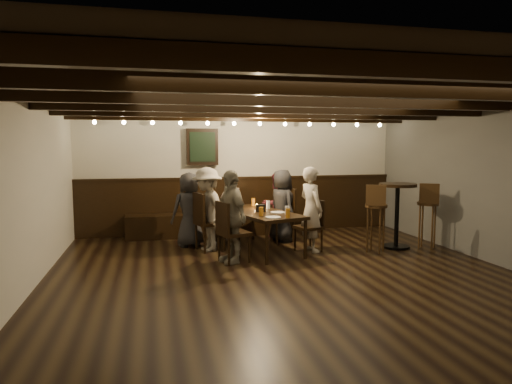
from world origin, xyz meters
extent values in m
plane|color=black|center=(0.00, 0.00, 0.00)|extent=(7.00, 7.00, 0.00)
plane|color=black|center=(0.00, 0.00, 2.40)|extent=(7.00, 7.00, 0.00)
plane|color=silver|center=(0.00, 3.50, 1.20)|extent=(6.50, 0.00, 6.50)
plane|color=#545451|center=(3.25, 0.00, 1.20)|extent=(0.00, 7.00, 7.00)
plane|color=silver|center=(-3.25, 0.00, 1.20)|extent=(0.00, 7.00, 7.00)
cube|color=black|center=(0.00, 3.46, 0.55)|extent=(6.50, 0.08, 1.10)
cube|color=black|center=(-0.80, 3.20, 0.23)|extent=(3.00, 0.45, 0.45)
cube|color=black|center=(-0.80, 3.40, 1.75)|extent=(0.62, 0.12, 0.72)
cube|color=black|center=(-0.80, 3.33, 1.75)|extent=(0.50, 0.02, 0.58)
cube|color=black|center=(0.00, -2.90, 2.31)|extent=(6.50, 0.10, 0.16)
cube|color=black|center=(0.00, -1.74, 2.31)|extent=(6.50, 0.10, 0.16)
cube|color=black|center=(0.00, -0.58, 2.31)|extent=(6.50, 0.10, 0.16)
cube|color=black|center=(0.00, 0.58, 2.31)|extent=(6.50, 0.10, 0.16)
cube|color=black|center=(0.00, 1.74, 2.31)|extent=(6.50, 0.10, 0.16)
cube|color=black|center=(0.00, 2.90, 2.31)|extent=(6.50, 0.10, 0.16)
sphere|color=#FFE099|center=(-2.75, 2.88, 2.19)|extent=(0.07, 0.07, 0.07)
sphere|color=#FFE099|center=(-1.38, 2.88, 2.19)|extent=(0.07, 0.07, 0.07)
sphere|color=#FFE099|center=(0.00, 2.88, 2.19)|extent=(0.07, 0.07, 0.07)
sphere|color=#FFE099|center=(1.38, 2.88, 2.19)|extent=(0.07, 0.07, 0.07)
sphere|color=#FFE099|center=(2.75, 2.88, 2.19)|extent=(0.07, 0.07, 0.07)
cube|color=black|center=(-0.03, 1.74, 0.65)|extent=(1.30, 1.96, 0.05)
cylinder|color=black|center=(-0.13, 0.83, 0.31)|extent=(0.05, 0.05, 0.62)
cylinder|color=black|center=(-0.61, 2.45, 0.31)|extent=(0.05, 0.05, 0.62)
cylinder|color=black|center=(0.55, 1.03, 0.31)|extent=(0.05, 0.05, 0.62)
cylinder|color=black|center=(0.06, 2.65, 0.31)|extent=(0.05, 0.05, 0.62)
cube|color=black|center=(-0.83, 1.97, 0.47)|extent=(0.56, 0.56, 0.05)
cube|color=black|center=(-1.03, 1.91, 0.74)|extent=(0.17, 0.44, 0.49)
cube|color=black|center=(-0.57, 1.11, 0.44)|extent=(0.53, 0.53, 0.05)
cube|color=black|center=(-0.76, 1.05, 0.70)|extent=(0.16, 0.42, 0.47)
cube|color=black|center=(0.51, 2.37, 0.47)|extent=(0.56, 0.56, 0.05)
cube|color=black|center=(0.70, 2.43, 0.74)|extent=(0.17, 0.44, 0.49)
cube|color=black|center=(0.77, 1.51, 0.41)|extent=(0.49, 0.49, 0.05)
cube|color=black|center=(0.94, 1.56, 0.65)|extent=(0.15, 0.39, 0.43)
imported|color=#2A292C|center=(-1.15, 2.34, 0.66)|extent=(0.73, 0.58, 1.31)
imported|color=gray|center=(-0.33, 2.75, 0.62)|extent=(0.52, 0.41, 1.23)
imported|color=maroon|center=(0.57, 2.86, 0.63)|extent=(0.72, 0.63, 1.25)
imported|color=gray|center=(-0.88, 1.96, 0.71)|extent=(0.77, 1.03, 1.42)
imported|color=gray|center=(-0.62, 1.09, 0.71)|extent=(0.57, 0.90, 1.42)
imported|color=black|center=(0.56, 2.39, 0.67)|extent=(0.60, 0.75, 1.34)
imported|color=#B1A896|center=(0.82, 1.52, 0.71)|extent=(0.48, 0.60, 1.43)
cylinder|color=#BF7219|center=(-0.50, 2.33, 0.75)|extent=(0.07, 0.07, 0.14)
cylinder|color=#BF7219|center=(0.02, 2.44, 0.75)|extent=(0.07, 0.07, 0.14)
cylinder|color=#BF7219|center=(-0.35, 1.75, 0.75)|extent=(0.07, 0.07, 0.14)
cylinder|color=silver|center=(0.20, 2.02, 0.75)|extent=(0.07, 0.07, 0.14)
cylinder|color=#BF7219|center=(-0.11, 1.25, 0.75)|extent=(0.07, 0.07, 0.14)
cylinder|color=silver|center=(0.32, 1.27, 0.75)|extent=(0.07, 0.07, 0.14)
cylinder|color=#BF7219|center=(0.24, 0.99, 0.75)|extent=(0.07, 0.07, 0.14)
cylinder|color=white|center=(0.02, 1.03, 0.68)|extent=(0.24, 0.24, 0.01)
cylinder|color=white|center=(0.23, 1.51, 0.68)|extent=(0.24, 0.24, 0.01)
cube|color=black|center=(-0.02, 1.69, 0.74)|extent=(0.15, 0.10, 0.12)
cylinder|color=beige|center=(0.00, 2.06, 0.70)|extent=(0.05, 0.05, 0.05)
cylinder|color=black|center=(2.35, 1.42, 0.02)|extent=(0.47, 0.47, 0.04)
cylinder|color=black|center=(2.35, 1.42, 0.55)|extent=(0.07, 0.07, 1.06)
cylinder|color=black|center=(2.35, 1.42, 1.10)|extent=(0.64, 0.64, 0.05)
cylinder|color=#332210|center=(1.85, 1.22, 0.78)|extent=(0.36, 0.36, 0.05)
cube|color=#332210|center=(1.76, 1.07, 0.98)|extent=(0.29, 0.19, 0.34)
cylinder|color=#332210|center=(2.85, 1.27, 0.78)|extent=(0.36, 0.36, 0.05)
cube|color=#332210|center=(2.77, 1.12, 0.98)|extent=(0.29, 0.18, 0.34)
camera|label=1|loc=(-1.77, -5.66, 1.80)|focal=32.00mm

